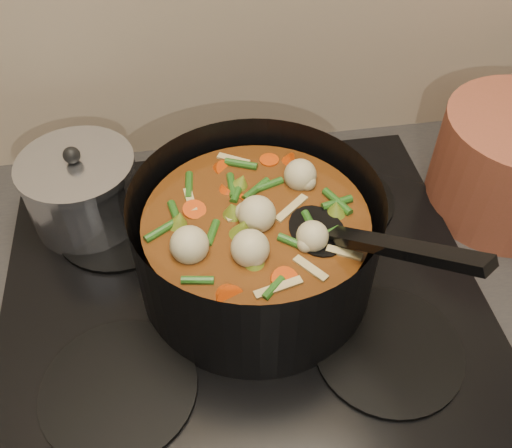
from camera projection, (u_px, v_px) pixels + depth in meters
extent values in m
cube|color=brown|center=(246.00, 437.00, 1.12)|extent=(2.60, 0.60, 0.86)
cube|color=black|center=(242.00, 302.00, 0.79)|extent=(2.64, 0.64, 0.05)
cube|color=black|center=(241.00, 287.00, 0.76)|extent=(0.62, 0.54, 0.02)
cylinder|color=black|center=(119.00, 388.00, 0.65)|extent=(0.18, 0.18, 0.01)
cylinder|color=black|center=(388.00, 349.00, 0.69)|extent=(0.18, 0.18, 0.01)
cylinder|color=black|center=(119.00, 224.00, 0.83)|extent=(0.18, 0.18, 0.01)
cylinder|color=black|center=(334.00, 200.00, 0.86)|extent=(0.18, 0.18, 0.01)
cylinder|color=black|center=(256.00, 241.00, 0.71)|extent=(0.39, 0.39, 0.15)
cylinder|color=black|center=(256.00, 275.00, 0.76)|extent=(0.30, 0.30, 0.01)
cylinder|color=#642F11|center=(256.00, 247.00, 0.72)|extent=(0.27, 0.27, 0.11)
cylinder|color=red|center=(289.00, 217.00, 0.69)|extent=(0.03, 0.03, 0.03)
cylinder|color=red|center=(275.00, 182.00, 0.73)|extent=(0.04, 0.04, 0.03)
cylinder|color=red|center=(203.00, 177.00, 0.73)|extent=(0.04, 0.04, 0.03)
cylinder|color=red|center=(210.00, 228.00, 0.67)|extent=(0.03, 0.04, 0.03)
cylinder|color=red|center=(234.00, 276.00, 0.62)|extent=(0.04, 0.04, 0.03)
cylinder|color=red|center=(281.00, 238.00, 0.66)|extent=(0.04, 0.04, 0.03)
cylinder|color=red|center=(312.00, 209.00, 0.70)|extent=(0.04, 0.04, 0.03)
cylinder|color=red|center=(273.00, 165.00, 0.75)|extent=(0.04, 0.03, 0.03)
cylinder|color=red|center=(222.00, 199.00, 0.71)|extent=(0.04, 0.04, 0.03)
sphere|color=#C6BC8B|center=(308.00, 207.00, 0.68)|extent=(0.04, 0.04, 0.04)
sphere|color=#C6BC8B|center=(245.00, 177.00, 0.71)|extent=(0.04, 0.04, 0.04)
sphere|color=#C6BC8B|center=(203.00, 223.00, 0.66)|extent=(0.04, 0.04, 0.04)
sphere|color=#C6BC8B|center=(274.00, 251.00, 0.63)|extent=(0.04, 0.04, 0.04)
sphere|color=#C6BC8B|center=(305.00, 199.00, 0.69)|extent=(0.04, 0.04, 0.04)
cone|color=olive|center=(233.00, 270.00, 0.62)|extent=(0.04, 0.04, 0.04)
cone|color=olive|center=(324.00, 240.00, 0.65)|extent=(0.04, 0.04, 0.04)
cone|color=olive|center=(295.00, 176.00, 0.72)|extent=(0.04, 0.04, 0.04)
cone|color=olive|center=(206.00, 182.00, 0.72)|extent=(0.04, 0.04, 0.04)
cone|color=olive|center=(195.00, 249.00, 0.64)|extent=(0.04, 0.04, 0.04)
cone|color=olive|center=(294.00, 265.00, 0.62)|extent=(0.04, 0.04, 0.04)
cylinder|color=#265E1B|center=(279.00, 196.00, 0.70)|extent=(0.01, 0.04, 0.01)
cylinder|color=#265E1B|center=(247.00, 161.00, 0.75)|extent=(0.04, 0.03, 0.01)
cylinder|color=#265E1B|center=(204.00, 186.00, 0.71)|extent=(0.04, 0.02, 0.01)
cylinder|color=#265E1B|center=(201.00, 220.00, 0.67)|extent=(0.03, 0.04, 0.01)
cylinder|color=#265E1B|center=(229.00, 238.00, 0.65)|extent=(0.03, 0.04, 0.01)
cylinder|color=#265E1B|center=(258.00, 287.00, 0.61)|extent=(0.04, 0.02, 0.01)
cylinder|color=#265E1B|center=(309.00, 256.00, 0.64)|extent=(0.04, 0.03, 0.01)
cylinder|color=#265E1B|center=(311.00, 218.00, 0.68)|extent=(0.01, 0.04, 0.01)
cylinder|color=#265E1B|center=(284.00, 199.00, 0.70)|extent=(0.04, 0.03, 0.01)
cylinder|color=#265E1B|center=(261.00, 160.00, 0.75)|extent=(0.04, 0.02, 0.01)
cylinder|color=#265E1B|center=(213.00, 180.00, 0.72)|extent=(0.03, 0.04, 0.01)
cylinder|color=#265E1B|center=(202.00, 213.00, 0.68)|extent=(0.03, 0.04, 0.01)
cylinder|color=#265E1B|center=(224.00, 235.00, 0.66)|extent=(0.04, 0.02, 0.01)
cylinder|color=#265E1B|center=(241.00, 286.00, 0.61)|extent=(0.04, 0.03, 0.01)
cylinder|color=#265E1B|center=(299.00, 262.00, 0.63)|extent=(0.01, 0.04, 0.01)
cylinder|color=#265E1B|center=(310.00, 225.00, 0.67)|extent=(0.04, 0.03, 0.01)
cube|color=tan|center=(201.00, 198.00, 0.70)|extent=(0.04, 0.01, 0.00)
cube|color=tan|center=(211.00, 253.00, 0.64)|extent=(0.02, 0.05, 0.00)
cube|color=tan|center=(289.00, 260.00, 0.63)|extent=(0.04, 0.03, 0.00)
cube|color=tan|center=(316.00, 208.00, 0.69)|extent=(0.04, 0.04, 0.00)
cube|color=tan|center=(261.00, 175.00, 0.73)|extent=(0.03, 0.04, 0.00)
cube|color=tan|center=(200.00, 201.00, 0.70)|extent=(0.05, 0.02, 0.00)
cube|color=tan|center=(213.00, 254.00, 0.64)|extent=(0.01, 0.04, 0.00)
ellipsoid|color=black|center=(317.00, 232.00, 0.67)|extent=(0.08, 0.09, 0.01)
cube|color=black|center=(401.00, 248.00, 0.58)|extent=(0.12, 0.16, 0.11)
cylinder|color=silver|center=(84.00, 194.00, 0.80)|extent=(0.15, 0.15, 0.10)
cylinder|color=silver|center=(75.00, 165.00, 0.76)|extent=(0.16, 0.16, 0.01)
sphere|color=black|center=(72.00, 155.00, 0.75)|extent=(0.02, 0.02, 0.02)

